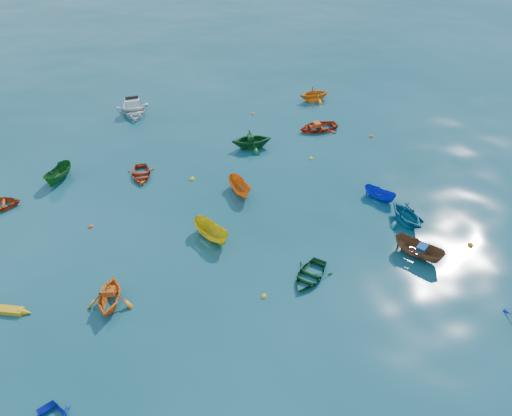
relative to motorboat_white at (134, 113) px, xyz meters
name	(u,v)px	position (x,y,z in m)	size (l,w,h in m)	color
ground	(288,261)	(4.63, -22.88, 0.00)	(160.00, 160.00, 0.00)	#093F47
sampan_brown_mid	(417,256)	(11.84, -25.31, 0.00)	(1.14, 3.03, 1.17)	brown
dinghy_orange_w	(111,304)	(-5.40, -22.44, 0.00)	(2.42, 2.81, 1.48)	orange
sampan_yellow_mid	(212,238)	(1.17, -19.28, 0.00)	(1.13, 2.99, 1.16)	gold
dinghy_green_e	(309,278)	(5.15, -24.56, 0.00)	(2.03, 2.84, 0.59)	#0F421D
dinghy_cyan_se	(405,222)	(13.08, -22.33, 0.00)	(2.48, 2.88, 1.52)	#156687
sampan_orange_n	(240,193)	(4.46, -15.33, 0.00)	(1.04, 2.76, 1.07)	orange
dinghy_green_n	(252,148)	(7.50, -9.77, 0.00)	(2.71, 3.14, 1.65)	#124D20
dinghy_red_ne	(318,130)	(13.77, -8.96, 0.00)	(2.38, 3.33, 0.69)	#B82C0F
sampan_blue_far	(379,199)	(13.00, -19.49, 0.00)	(0.87, 2.31, 0.90)	#0F22BF
dinghy_red_far	(141,176)	(-1.47, -10.72, 0.00)	(1.97, 2.75, 0.57)	red
dinghy_orange_far	(314,100)	(16.18, -3.60, 0.00)	(2.55, 2.95, 1.56)	orange
sampan_green_far	(60,180)	(-6.98, -9.04, 0.00)	(1.08, 2.86, 1.11)	#135419
motorboat_white	(134,113)	(0.00, 0.00, 0.00)	(2.97, 4.15, 1.46)	silver
tarp_blue_a	(422,248)	(11.91, -25.44, 0.75)	(0.67, 0.51, 0.33)	navy
tarp_orange_a	(108,291)	(-5.38, -22.39, 0.90)	(0.68, 0.51, 0.33)	#B04712
tarp_green_b	(250,137)	(7.40, -9.75, 0.98)	(0.61, 0.47, 0.30)	#134D1E
tarp_orange_b	(317,124)	(13.67, -8.96, 0.51)	(0.66, 0.50, 0.32)	#CF4715
buoy_ye_a	(264,297)	(2.27, -24.93, 0.00)	(0.31, 0.31, 0.31)	gold
buoy_or_b	(470,245)	(15.42, -25.67, 0.00)	(0.35, 0.35, 0.35)	orange
buoy_ye_b	(108,285)	(-5.35, -20.96, 0.00)	(0.31, 0.31, 0.31)	yellow
buoy_or_c	(91,227)	(-5.59, -15.40, 0.00)	(0.30, 0.30, 0.30)	#D14D0B
buoy_ye_c	(192,179)	(1.85, -12.46, 0.00)	(0.38, 0.38, 0.38)	yellow
buoy_or_d	(371,137)	(17.25, -11.75, 0.00)	(0.33, 0.33, 0.33)	#E35D0C
buoy_ye_d	(143,184)	(-1.56, -11.69, 0.00)	(0.35, 0.35, 0.35)	gold
buoy_or_e	(253,114)	(9.76, -4.23, 0.00)	(0.29, 0.29, 0.29)	orange
buoy_ye_e	(311,159)	(11.09, -13.05, 0.00)	(0.30, 0.30, 0.30)	yellow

